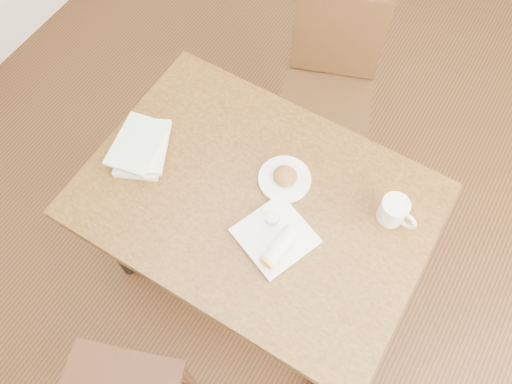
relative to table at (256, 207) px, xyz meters
The scene contains 8 objects.
ground 0.68m from the table, ahead, with size 4.00×5.00×0.01m, color #472814.
room_walls 0.96m from the table, ahead, with size 4.02×5.02×2.80m.
table is the anchor object (origin of this frame).
chair_far 0.78m from the table, 94.97° to the left, with size 0.54×0.54×0.95m.
plate_scone 0.16m from the table, 65.53° to the left, with size 0.19×0.19×0.06m.
coffee_mug 0.50m from the table, 22.32° to the left, with size 0.15×0.10×0.10m.
plate_burrito 0.21m from the table, 36.47° to the right, with size 0.30×0.30×0.08m.
book_stack 0.48m from the table, behind, with size 0.26×0.30×0.06m.
Camera 1 is at (0.41, -0.68, 2.37)m, focal length 35.00 mm.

